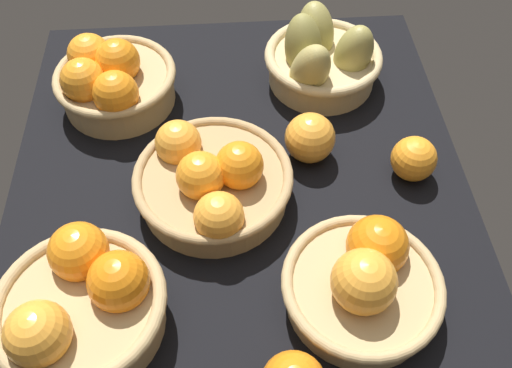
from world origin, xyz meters
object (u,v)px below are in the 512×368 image
object	(u,v)px
basket_far_left	(82,304)
basket_near_left	(364,281)
basket_center	(212,181)
basket_near_right_pears	(321,59)
loose_orange_front_gap	(310,138)
loose_orange_side_gap	(414,159)
basket_far_right	(112,80)

from	to	relation	value
basket_far_left	basket_near_left	world-z (taller)	basket_far_left
basket_center	basket_far_left	distance (cm)	25.34
basket_near_right_pears	basket_center	bearing A→B (deg)	141.89
loose_orange_front_gap	loose_orange_side_gap	bearing A→B (deg)	-107.93
loose_orange_front_gap	basket_far_right	bearing A→B (deg)	65.69
basket_far_left	basket_far_right	distance (cm)	41.33
basket_near_left	loose_orange_front_gap	xyz separation A→B (cm)	(25.71, 3.70, -0.16)
basket_near_right_pears	loose_orange_side_gap	size ratio (longest dim) A/B	3.03
basket_far_right	loose_orange_side_gap	bearing A→B (deg)	-112.30
basket_near_right_pears	basket_far_left	bearing A→B (deg)	140.56
basket_center	basket_near_left	size ratio (longest dim) A/B	1.13
basket_far_right	loose_orange_side_gap	size ratio (longest dim) A/B	2.94
basket_center	loose_orange_front_gap	xyz separation A→B (cm)	(7.68, -15.63, -0.14)
basket_near_right_pears	loose_orange_side_gap	xyz separation A→B (cm)	(-22.77, -11.27, -1.40)
loose_orange_side_gap	basket_far_right	bearing A→B (deg)	67.70
basket_center	loose_orange_front_gap	world-z (taller)	basket_center
basket_far_left	loose_orange_side_gap	world-z (taller)	basket_far_left
basket_near_right_pears	basket_near_left	bearing A→B (deg)	179.21
basket_far_left	basket_far_right	world-z (taller)	basket_far_right
basket_center	basket_far_right	size ratio (longest dim) A/B	1.15
basket_near_right_pears	loose_orange_front_gap	world-z (taller)	basket_near_right_pears
basket_near_right_pears	loose_orange_front_gap	size ratio (longest dim) A/B	2.65
basket_center	basket_far_left	bearing A→B (deg)	138.86
basket_center	basket_near_right_pears	xyz separation A→B (cm)	(25.41, -19.93, 0.77)
basket_center	basket_near_right_pears	world-z (taller)	basket_near_right_pears
basket_near_left	basket_far_left	bearing A→B (deg)	91.68
basket_near_right_pears	basket_near_left	world-z (taller)	basket_near_right_pears
basket_near_left	loose_orange_side_gap	distance (cm)	23.84
basket_far_left	basket_far_right	bearing A→B (deg)	-0.05
basket_center	basket_far_right	bearing A→B (deg)	36.77
basket_near_right_pears	basket_far_left	xyz separation A→B (cm)	(-44.49, 36.60, 0.04)
basket_far_left	basket_far_right	xyz separation A→B (cm)	(41.33, -0.03, 0.15)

